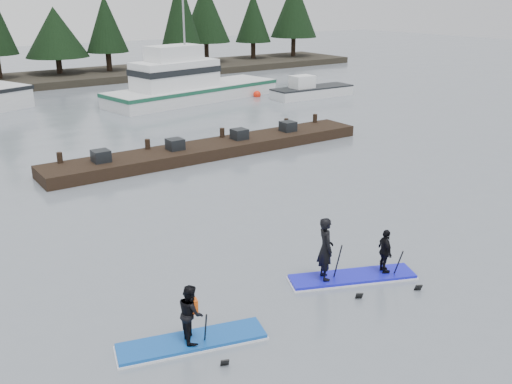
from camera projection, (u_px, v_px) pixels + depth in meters
ground at (391, 296)px, 14.61m from camera, size 160.00×160.00×0.00m
far_shore at (4, 83)px, 46.88m from camera, size 70.00×8.00×0.60m
treeline at (4, 87)px, 46.97m from camera, size 60.00×4.00×8.00m
fishing_boat_medium at (190, 93)px, 40.72m from camera, size 13.54×5.77×8.00m
skiff at (312, 92)px, 42.22m from camera, size 6.42×2.15×0.74m
floating_dock at (213, 149)px, 27.26m from camera, size 16.29×2.37×0.54m
buoy_c at (257, 97)px, 42.46m from camera, size 0.56×0.56×0.56m
paddleboard_solo at (191, 325)px, 12.44m from camera, size 3.37×1.66×1.88m
paddleboard_duo at (350, 258)px, 15.22m from camera, size 3.46×2.09×2.32m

